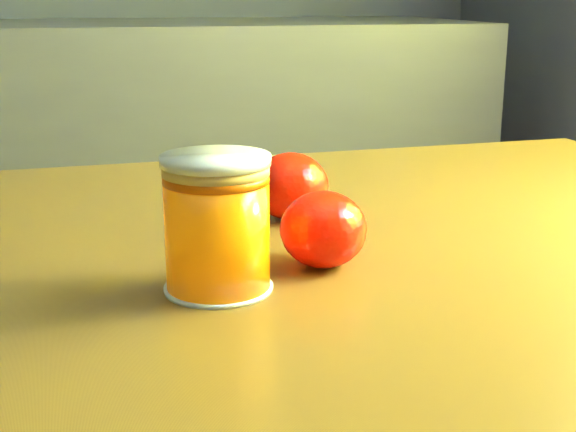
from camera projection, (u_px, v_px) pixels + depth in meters
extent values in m
cube|color=brown|center=(284.00, 268.00, 0.65)|extent=(1.05, 0.76, 0.04)
cylinder|color=#583816|center=(528.00, 426.00, 1.15)|extent=(0.05, 0.05, 0.73)
cylinder|color=orange|center=(217.00, 233.00, 0.54)|extent=(0.07, 0.07, 0.08)
cylinder|color=#E1B45C|center=(216.00, 169.00, 0.53)|extent=(0.07, 0.07, 0.01)
cylinder|color=silver|center=(216.00, 161.00, 0.53)|extent=(0.07, 0.07, 0.00)
ellipsoid|color=#FF1A05|center=(323.00, 229.00, 0.59)|extent=(0.08, 0.08, 0.06)
ellipsoid|color=#FF1A05|center=(290.00, 186.00, 0.71)|extent=(0.08, 0.08, 0.06)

